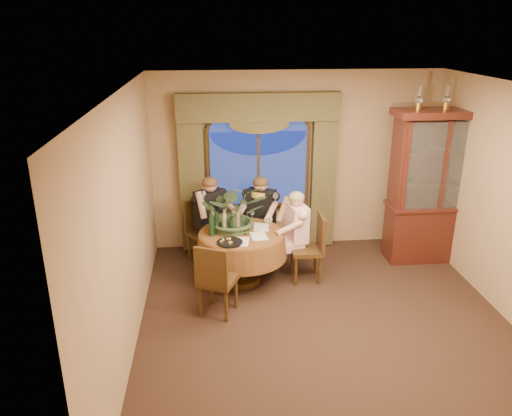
{
  "coord_description": "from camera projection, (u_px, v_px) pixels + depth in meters",
  "views": [
    {
      "loc": [
        -1.33,
        -5.03,
        3.43
      ],
      "look_at": [
        -0.74,
        1.25,
        1.1
      ],
      "focal_mm": 35.0,
      "sensor_mm": 36.0,
      "label": 1
    }
  ],
  "objects": [
    {
      "name": "dining_table",
      "position": [
        242.0,
        257.0,
        6.96
      ],
      "size": [
        1.37,
        1.37,
        0.75
      ],
      "primitive_type": "cylinder",
      "rotation": [
        0.0,
        0.0,
        -0.09
      ],
      "color": "maroon",
      "rests_on": "floor"
    },
    {
      "name": "centerpiece_plant",
      "position": [
        234.0,
        188.0,
        6.75
      ],
      "size": [
        0.9,
        1.0,
        0.78
      ],
      "primitive_type": "imported",
      "color": "#3B5534",
      "rests_on": "dining_table"
    },
    {
      "name": "ceiling",
      "position": [
        341.0,
        91.0,
        5.03
      ],
      "size": [
        5.0,
        5.0,
        0.0
      ],
      "primitive_type": "plane",
      "rotation": [
        3.14,
        0.0,
        0.0
      ],
      "color": "white",
      "rests_on": "wall_back"
    },
    {
      "name": "oil_lamp_left",
      "position": [
        419.0,
        98.0,
        6.92
      ],
      "size": [
        0.11,
        0.11,
        0.34
      ],
      "primitive_type": null,
      "color": "#A5722D",
      "rests_on": "china_cabinet"
    },
    {
      "name": "chair_front_left",
      "position": [
        218.0,
        278.0,
        6.16
      ],
      "size": [
        0.55,
        0.55,
        0.96
      ],
      "primitive_type": "cube",
      "rotation": [
        0.0,
        0.0,
        -0.41
      ],
      "color": "black",
      "rests_on": "floor"
    },
    {
      "name": "wine_bottle_5",
      "position": [
        212.0,
        224.0,
        6.67
      ],
      "size": [
        0.07,
        0.07,
        0.33
      ],
      "primitive_type": "cylinder",
      "color": "black",
      "rests_on": "dining_table"
    },
    {
      "name": "swag_valance",
      "position": [
        259.0,
        107.0,
        7.36
      ],
      "size": [
        2.45,
        0.16,
        0.42
      ],
      "primitive_type": null,
      "color": "#4A4525",
      "rests_on": "wall_back"
    },
    {
      "name": "olive_bowl",
      "position": [
        244.0,
        232.0,
        6.79
      ],
      "size": [
        0.16,
        0.16,
        0.05
      ],
      "primitive_type": "imported",
      "color": "#485E2E",
      "rests_on": "dining_table"
    },
    {
      "name": "wine_glass_person_pink",
      "position": [
        270.0,
        223.0,
        6.91
      ],
      "size": [
        0.07,
        0.07,
        0.18
      ],
      "primitive_type": null,
      "color": "silver",
      "rests_on": "dining_table"
    },
    {
      "name": "wine_glass_person_back",
      "position": [
        224.0,
        218.0,
        7.11
      ],
      "size": [
        0.07,
        0.07,
        0.18
      ],
      "primitive_type": null,
      "color": "silver",
      "rests_on": "dining_table"
    },
    {
      "name": "drapery_left",
      "position": [
        192.0,
        180.0,
        7.68
      ],
      "size": [
        0.38,
        0.14,
        2.32
      ],
      "primitive_type": "cube",
      "color": "#4A4525",
      "rests_on": "floor"
    },
    {
      "name": "person_scarf",
      "position": [
        261.0,
        218.0,
        7.55
      ],
      "size": [
        0.62,
        0.6,
        1.33
      ],
      "primitive_type": null,
      "rotation": [
        0.0,
        0.0,
        -3.59
      ],
      "color": "black",
      "rests_on": "floor"
    },
    {
      "name": "wine_bottle_0",
      "position": [
        224.0,
        221.0,
        6.77
      ],
      "size": [
        0.07,
        0.07,
        0.33
      ],
      "primitive_type": "cylinder",
      "color": "tan",
      "rests_on": "dining_table"
    },
    {
      "name": "cheese_platter",
      "position": [
        230.0,
        242.0,
        6.49
      ],
      "size": [
        0.34,
        0.34,
        0.02
      ],
      "primitive_type": "cylinder",
      "color": "black",
      "rests_on": "dining_table"
    },
    {
      "name": "person_back",
      "position": [
        210.0,
        220.0,
        7.44
      ],
      "size": [
        0.65,
        0.64,
        1.36
      ],
      "primitive_type": null,
      "rotation": [
        0.0,
        0.0,
        -2.57
      ],
      "color": "black",
      "rests_on": "floor"
    },
    {
      "name": "window",
      "position": [
        258.0,
        170.0,
        7.77
      ],
      "size": [
        1.62,
        0.1,
        1.32
      ],
      "primitive_type": null,
      "color": "navy",
      "rests_on": "wall_back"
    },
    {
      "name": "tasting_paper_0",
      "position": [
        259.0,
        236.0,
        6.7
      ],
      "size": [
        0.24,
        0.32,
        0.0
      ],
      "primitive_type": "cube",
      "rotation": [
        0.0,
        0.0,
        0.1
      ],
      "color": "white",
      "rests_on": "dining_table"
    },
    {
      "name": "chair_back_right",
      "position": [
        254.0,
        227.0,
        7.7
      ],
      "size": [
        0.52,
        0.52,
        0.96
      ],
      "primitive_type": "cube",
      "rotation": [
        0.0,
        0.0,
        -3.43
      ],
      "color": "black",
      "rests_on": "floor"
    },
    {
      "name": "tasting_paper_1",
      "position": [
        261.0,
        227.0,
        7.0
      ],
      "size": [
        0.25,
        0.32,
        0.0
      ],
      "primitive_type": "cube",
      "rotation": [
        0.0,
        0.0,
        -0.12
      ],
      "color": "white",
      "rests_on": "dining_table"
    },
    {
      "name": "drapery_right",
      "position": [
        324.0,
        176.0,
        7.86
      ],
      "size": [
        0.38,
        0.14,
        2.32
      ],
      "primitive_type": "cube",
      "color": "#4A4525",
      "rests_on": "floor"
    },
    {
      "name": "wine_bottle_3",
      "position": [
        212.0,
        219.0,
        6.83
      ],
      "size": [
        0.07,
        0.07,
        0.33
      ],
      "primitive_type": "cylinder",
      "color": "tan",
      "rests_on": "dining_table"
    },
    {
      "name": "wine_bottle_1",
      "position": [
        216.0,
        223.0,
        6.73
      ],
      "size": [
        0.07,
        0.07,
        0.33
      ],
      "primitive_type": "cylinder",
      "color": "black",
      "rests_on": "dining_table"
    },
    {
      "name": "tasting_paper_2",
      "position": [
        241.0,
        242.0,
        6.53
      ],
      "size": [
        0.25,
        0.33,
        0.0
      ],
      "primitive_type": "cube",
      "rotation": [
        0.0,
        0.0,
        -0.14
      ],
      "color": "white",
      "rests_on": "dining_table"
    },
    {
      "name": "wine_bottle_2",
      "position": [
        232.0,
        223.0,
        6.72
      ],
      "size": [
        0.07,
        0.07,
        0.33
      ],
      "primitive_type": "cylinder",
      "color": "black",
      "rests_on": "dining_table"
    },
    {
      "name": "floor",
      "position": [
        327.0,
        327.0,
        6.01
      ],
      "size": [
        5.0,
        5.0,
        0.0
      ],
      "primitive_type": "plane",
      "color": "black",
      "rests_on": "ground"
    },
    {
      "name": "china_cabinet",
      "position": [
        435.0,
        187.0,
        7.41
      ],
      "size": [
        1.42,
        0.56,
        2.3
      ],
      "primitive_type": "cube",
      "color": "#38120E",
      "rests_on": "floor"
    },
    {
      "name": "wine_bottle_4",
      "position": [
        224.0,
        218.0,
        6.88
      ],
      "size": [
        0.07,
        0.07,
        0.33
      ],
      "primitive_type": "cylinder",
      "color": "black",
      "rests_on": "dining_table"
    },
    {
      "name": "wine_glass_person_scarf",
      "position": [
        252.0,
        216.0,
        7.16
      ],
      "size": [
        0.07,
        0.07,
        0.18
      ],
      "primitive_type": null,
      "color": "silver",
      "rests_on": "dining_table"
    },
    {
      "name": "person_pink",
      "position": [
        297.0,
        234.0,
        7.08
      ],
      "size": [
        0.49,
        0.52,
        1.27
      ],
      "primitive_type": null,
      "rotation": [
        0.0,
        0.0,
        -4.52
      ],
      "color": "#F3BFC7",
      "rests_on": "floor"
    },
    {
      "name": "wall_back",
      "position": [
        296.0,
        161.0,
        7.85
      ],
      "size": [
        4.5,
        0.0,
        4.5
      ],
      "primitive_type": "plane",
      "rotation": [
        1.57,
        0.0,
        0.0
      ],
      "color": "#A3825E",
      "rests_on": "ground"
    },
    {
      "name": "oil_lamp_right",
      "position": [
        474.0,
        97.0,
        6.99
      ],
      "size": [
        0.11,
        0.11,
        0.34
      ],
      "primitive_type": null,
      "color": "#A5722D",
      "rests_on": "china_cabinet"
    },
    {
      "name": "chair_back",
      "position": [
        204.0,
        232.0,
        7.54
      ],
      "size": [
        0.59,
        0.59,
        0.96
      ],
      "primitive_type": "cube",
      "rotation": [
        0.0,
        0.0,
        -2.51
      ],
      "color": "black",
      "rests_on": "floor"
    },
    {
      "name": "oil_lamp_center",
      "position": [
        447.0,
        97.0,
        6.95
      ],
      "size": [
        0.11,
        0.11,
        0.34
      ],
      "primitive_type": null,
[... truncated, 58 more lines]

